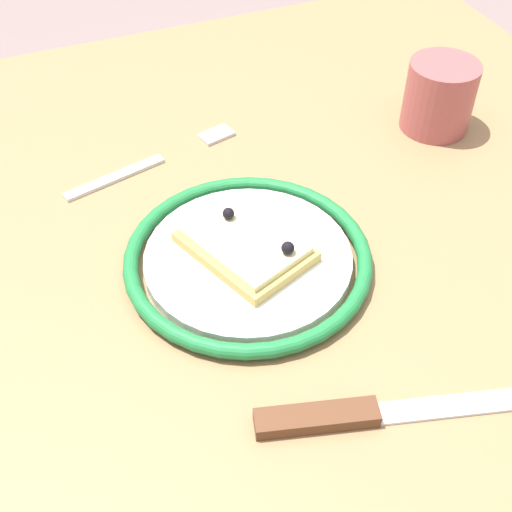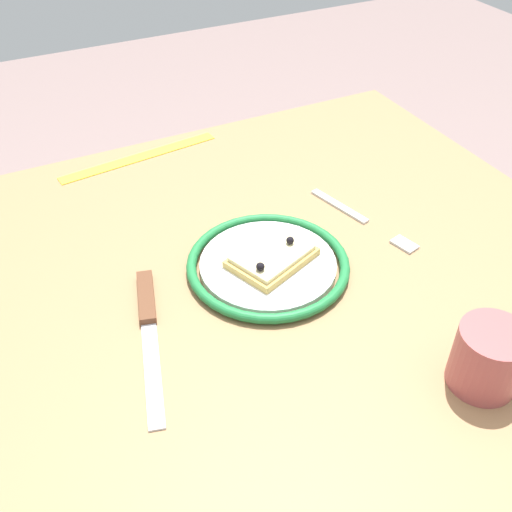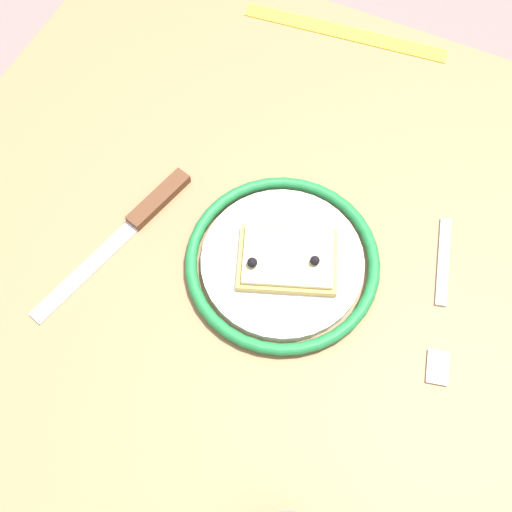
% 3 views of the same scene
% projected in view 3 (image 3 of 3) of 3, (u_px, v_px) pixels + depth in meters
% --- Properties ---
extents(ground_plane, '(6.00, 6.00, 0.00)m').
position_uv_depth(ground_plane, '(264.00, 418.00, 1.34)').
color(ground_plane, gray).
extents(dining_table, '(0.91, 0.90, 0.74)m').
position_uv_depth(dining_table, '(270.00, 326.00, 0.76)').
color(dining_table, '#936D47').
rests_on(dining_table, ground_plane).
extents(plate, '(0.22, 0.22, 0.02)m').
position_uv_depth(plate, '(282.00, 261.00, 0.67)').
color(plate, white).
rests_on(plate, dining_table).
extents(pizza_slice_near, '(0.13, 0.11, 0.03)m').
position_uv_depth(pizza_slice_near, '(285.00, 258.00, 0.66)').
color(pizza_slice_near, tan).
rests_on(pizza_slice_near, plate).
extents(knife, '(0.08, 0.24, 0.01)m').
position_uv_depth(knife, '(139.00, 218.00, 0.70)').
color(knife, silver).
rests_on(knife, dining_table).
extents(fork, '(0.07, 0.20, 0.00)m').
position_uv_depth(fork, '(441.00, 300.00, 0.66)').
color(fork, silver).
rests_on(fork, dining_table).
extents(measuring_tape, '(0.29, 0.06, 0.00)m').
position_uv_depth(measuring_tape, '(345.00, 32.00, 0.83)').
color(measuring_tape, yellow).
rests_on(measuring_tape, dining_table).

